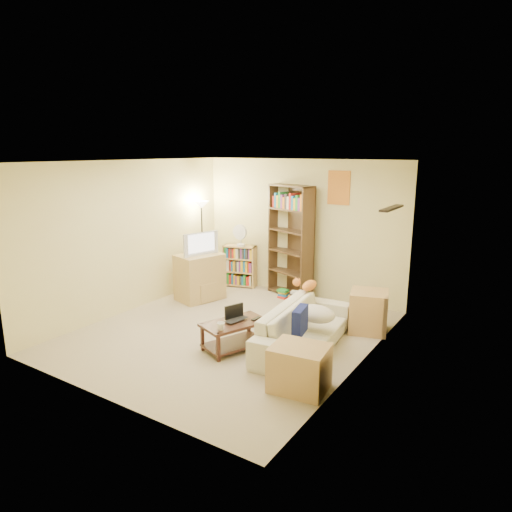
% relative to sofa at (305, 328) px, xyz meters
% --- Properties ---
extents(room, '(4.50, 4.54, 2.52)m').
position_rel_sofa_xyz_m(room, '(-1.18, -0.11, 1.33)').
color(room, tan).
rests_on(room, ground).
extents(sofa, '(2.14, 1.19, 0.58)m').
position_rel_sofa_xyz_m(sofa, '(0.00, 0.00, 0.00)').
color(sofa, beige).
rests_on(sofa, ground).
extents(navy_pillow, '(0.19, 0.40, 0.34)m').
position_rel_sofa_xyz_m(navy_pillow, '(0.14, -0.42, 0.26)').
color(navy_pillow, navy).
rests_on(navy_pillow, sofa).
extents(cream_blanket, '(0.53, 0.38, 0.23)m').
position_rel_sofa_xyz_m(cream_blanket, '(0.14, 0.06, 0.21)').
color(cream_blanket, beige).
rests_on(cream_blanket, sofa).
extents(tabby_cat, '(0.46, 0.20, 0.16)m').
position_rel_sofa_xyz_m(tabby_cat, '(-0.33, 0.73, 0.37)').
color(tabby_cat, orange).
rests_on(tabby_cat, sofa).
extents(coffee_table, '(0.77, 0.99, 0.39)m').
position_rel_sofa_xyz_m(coffee_table, '(-0.78, -0.55, -0.05)').
color(coffee_table, '#422219').
rests_on(coffee_table, ground).
extents(laptop, '(0.43, 0.34, 0.03)m').
position_rel_sofa_xyz_m(laptop, '(-0.73, -0.51, 0.11)').
color(laptop, black).
rests_on(laptop, coffee_table).
extents(laptop_screen, '(0.12, 0.28, 0.19)m').
position_rel_sofa_xyz_m(laptop_screen, '(-0.85, -0.47, 0.21)').
color(laptop_screen, white).
rests_on(laptop_screen, laptop).
extents(mug, '(0.15, 0.15, 0.10)m').
position_rel_sofa_xyz_m(mug, '(-0.77, -0.87, 0.15)').
color(mug, white).
rests_on(mug, coffee_table).
extents(tv_remote, '(0.06, 0.16, 0.02)m').
position_rel_sofa_xyz_m(tv_remote, '(-0.59, -0.31, 0.11)').
color(tv_remote, black).
rests_on(tv_remote, coffee_table).
extents(tv_stand, '(0.76, 0.91, 0.83)m').
position_rel_sofa_xyz_m(tv_stand, '(-2.54, 0.85, 0.13)').
color(tv_stand, tan).
rests_on(tv_stand, ground).
extents(television, '(0.76, 0.48, 0.41)m').
position_rel_sofa_xyz_m(television, '(-2.54, 0.85, 0.75)').
color(television, black).
rests_on(television, tv_stand).
extents(tall_bookshelf, '(0.97, 0.60, 2.05)m').
position_rel_sofa_xyz_m(tall_bookshelf, '(-1.28, 1.93, 0.79)').
color(tall_bookshelf, '#47311B').
rests_on(tall_bookshelf, ground).
extents(short_bookshelf, '(0.69, 0.42, 0.83)m').
position_rel_sofa_xyz_m(short_bookshelf, '(-2.40, 1.91, 0.12)').
color(short_bookshelf, tan).
rests_on(short_bookshelf, ground).
extents(desk_fan, '(0.29, 0.17, 0.43)m').
position_rel_sofa_xyz_m(desk_fan, '(-2.35, 1.87, 0.77)').
color(desk_fan, white).
rests_on(desk_fan, short_bookshelf).
extents(floor_lamp, '(0.29, 0.29, 1.70)m').
position_rel_sofa_xyz_m(floor_lamp, '(-2.98, 1.48, 1.07)').
color(floor_lamp, black).
rests_on(floor_lamp, ground).
extents(side_table, '(0.67, 0.67, 0.62)m').
position_rel_sofa_xyz_m(side_table, '(0.54, 1.04, 0.02)').
color(side_table, tan).
rests_on(side_table, ground).
extents(end_cabinet, '(0.68, 0.59, 0.52)m').
position_rel_sofa_xyz_m(end_cabinet, '(0.46, -1.03, -0.03)').
color(end_cabinet, tan).
rests_on(end_cabinet, ground).
extents(book_stacks, '(0.75, 0.28, 0.23)m').
position_rel_sofa_xyz_m(book_stacks, '(-0.99, 1.65, -0.19)').
color(book_stacks, red).
rests_on(book_stacks, ground).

